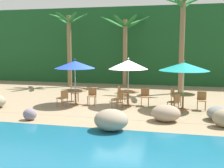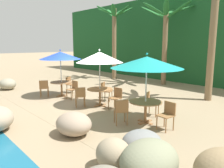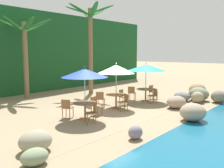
# 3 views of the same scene
# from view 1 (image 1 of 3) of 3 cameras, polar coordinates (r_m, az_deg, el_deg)

# --- Properties ---
(ground_plane) EXTENTS (120.00, 120.00, 0.00)m
(ground_plane) POSITION_cam_1_polar(r_m,az_deg,el_deg) (14.03, 1.49, -4.47)
(ground_plane) COLOR #937F60
(terrace_deck) EXTENTS (18.00, 5.20, 0.01)m
(terrace_deck) POSITION_cam_1_polar(r_m,az_deg,el_deg) (14.03, 1.49, -4.45)
(terrace_deck) COLOR #937F60
(terrace_deck) RESTS_ON ground
(foliage_backdrop) EXTENTS (28.00, 2.40, 6.00)m
(foliage_backdrop) POSITION_cam_1_polar(r_m,az_deg,el_deg) (22.60, 6.03, 7.84)
(foliage_backdrop) COLOR #194C23
(foliage_backdrop) RESTS_ON ground
(rock_seawall) EXTENTS (15.84, 3.33, 0.90)m
(rock_seawall) POSITION_cam_1_polar(r_m,az_deg,el_deg) (10.98, 7.06, -6.03)
(rock_seawall) COLOR gray
(rock_seawall) RESTS_ON ground
(umbrella_blue) EXTENTS (2.05, 2.05, 2.37)m
(umbrella_blue) POSITION_cam_1_polar(r_m,az_deg,el_deg) (14.07, -7.69, 4.00)
(umbrella_blue) COLOR silver
(umbrella_blue) RESTS_ON ground
(dining_table_blue) EXTENTS (1.10, 1.10, 0.74)m
(dining_table_blue) POSITION_cam_1_polar(r_m,az_deg,el_deg) (14.24, -7.58, -1.83)
(dining_table_blue) COLOR olive
(dining_table_blue) RESTS_ON ground
(chair_blue_seaward) EXTENTS (0.46, 0.46, 0.87)m
(chair_blue_seaward) POSITION_cam_1_polar(r_m,az_deg,el_deg) (14.15, -4.15, -2.26)
(chair_blue_seaward) COLOR olive
(chair_blue_seaward) RESTS_ON ground
(chair_blue_inland) EXTENTS (0.56, 0.55, 0.87)m
(chair_blue_inland) POSITION_cam_1_polar(r_m,az_deg,el_deg) (15.09, -8.06, -1.68)
(chair_blue_inland) COLOR olive
(chair_blue_inland) RESTS_ON ground
(chair_blue_left) EXTENTS (0.58, 0.58, 0.87)m
(chair_blue_left) POSITION_cam_1_polar(r_m,az_deg,el_deg) (13.67, -10.06, -2.72)
(chair_blue_left) COLOR olive
(chair_blue_left) RESTS_ON ground
(umbrella_white) EXTENTS (1.96, 1.96, 2.42)m
(umbrella_white) POSITION_cam_1_polar(r_m,az_deg,el_deg) (13.72, 3.40, 4.03)
(umbrella_white) COLOR silver
(umbrella_white) RESTS_ON ground
(dining_table_white) EXTENTS (1.10, 1.10, 0.74)m
(dining_table_white) POSITION_cam_1_polar(r_m,az_deg,el_deg) (13.90, 3.35, -2.01)
(dining_table_white) COLOR olive
(dining_table_white) RESTS_ON ground
(chair_white_seaward) EXTENTS (0.46, 0.47, 0.87)m
(chair_white_seaward) POSITION_cam_1_polar(r_m,az_deg,el_deg) (13.99, 6.84, -2.41)
(chair_white_seaward) COLOR olive
(chair_white_seaward) RESTS_ON ground
(chair_white_inland) EXTENTS (0.58, 0.57, 0.87)m
(chair_white_inland) POSITION_cam_1_polar(r_m,az_deg,el_deg) (14.68, 1.92, -1.87)
(chair_white_inland) COLOR olive
(chair_white_inland) RESTS_ON ground
(chair_white_left) EXTENTS (0.58, 0.57, 0.87)m
(chair_white_left) POSITION_cam_1_polar(r_m,az_deg,el_deg) (13.21, 1.36, -2.97)
(chair_white_left) COLOR olive
(chair_white_left) RESTS_ON ground
(umbrella_teal) EXTENTS (2.35, 2.35, 2.35)m
(umbrella_teal) POSITION_cam_1_polar(r_m,az_deg,el_deg) (13.37, 14.69, 3.51)
(umbrella_teal) COLOR silver
(umbrella_teal) RESTS_ON ground
(dining_table_teal) EXTENTS (1.10, 1.10, 0.74)m
(dining_table_teal) POSITION_cam_1_polar(r_m,az_deg,el_deg) (13.54, 14.48, -2.51)
(dining_table_teal) COLOR olive
(dining_table_teal) RESTS_ON ground
(chair_teal_seaward) EXTENTS (0.45, 0.46, 0.87)m
(chair_teal_seaward) POSITION_cam_1_polar(r_m,az_deg,el_deg) (13.64, 18.05, -3.01)
(chair_teal_seaward) COLOR olive
(chair_teal_seaward) RESTS_ON ground
(chair_teal_inland) EXTENTS (0.55, 0.55, 0.87)m
(chair_teal_inland) POSITION_cam_1_polar(r_m,az_deg,el_deg) (14.30, 12.78, -2.33)
(chair_teal_inland) COLOR olive
(chair_teal_inland) RESTS_ON ground
(chair_teal_left) EXTENTS (0.58, 0.58, 0.87)m
(chair_teal_left) POSITION_cam_1_polar(r_m,az_deg,el_deg) (12.80, 12.90, -3.52)
(chair_teal_left) COLOR olive
(chair_teal_left) RESTS_ON ground
(palm_tree_nearest) EXTENTS (2.82, 2.83, 5.36)m
(palm_tree_nearest) POSITION_cam_1_polar(r_m,az_deg,el_deg) (20.63, -8.90, 9.66)
(palm_tree_nearest) COLOR brown
(palm_tree_nearest) RESTS_ON ground
(palm_tree_second) EXTENTS (3.58, 3.62, 5.13)m
(palm_tree_second) POSITION_cam_1_polar(r_m,az_deg,el_deg) (20.26, 2.69, 9.68)
(palm_tree_second) COLOR brown
(palm_tree_second) RESTS_ON ground
(palm_tree_third) EXTENTS (3.52, 3.33, 6.27)m
(palm_tree_third) POSITION_cam_1_polar(r_m,az_deg,el_deg) (18.00, 14.31, 11.55)
(palm_tree_third) COLOR brown
(palm_tree_third) RESTS_ON ground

